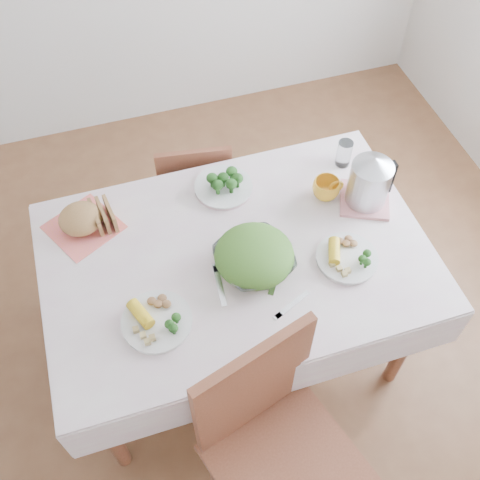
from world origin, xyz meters
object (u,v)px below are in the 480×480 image
object	(u,v)px
chair_near	(286,468)
electric_kettle	(369,181)
chair_far	(194,177)
dinner_plate_left	(157,322)
yellow_mug	(326,189)
salad_bowl	(254,260)
dining_table	(237,304)
dinner_plate_right	(347,258)

from	to	relation	value
chair_near	electric_kettle	distance (m)	1.14
chair_far	dinner_plate_left	xyz separation A→B (m)	(-0.36, -0.92, 0.31)
chair_near	chair_far	world-z (taller)	chair_near
yellow_mug	electric_kettle	world-z (taller)	electric_kettle
salad_bowl	electric_kettle	distance (m)	0.57
dining_table	yellow_mug	bearing A→B (deg)	21.38
dinner_plate_left	electric_kettle	distance (m)	1.00
chair_near	dinner_plate_right	distance (m)	0.80
dinner_plate_left	electric_kettle	world-z (taller)	electric_kettle
dining_table	electric_kettle	xyz separation A→B (m)	(0.59, 0.10, 0.51)
dining_table	dinner_plate_right	xyz separation A→B (m)	(0.40, -0.15, 0.40)
yellow_mug	dining_table	bearing A→B (deg)	-158.62
dinner_plate_right	yellow_mug	bearing A→B (deg)	82.00
chair_near	electric_kettle	xyz separation A→B (m)	(0.64, 0.84, 0.42)
dinner_plate_right	dining_table	bearing A→B (deg)	158.78
dinner_plate_left	yellow_mug	distance (m)	0.89
dining_table	dinner_plate_right	world-z (taller)	dinner_plate_right
yellow_mug	dinner_plate_left	bearing A→B (deg)	-154.91
chair_near	chair_far	xyz separation A→B (m)	(0.05, 1.46, -0.00)
dining_table	electric_kettle	size ratio (longest dim) A/B	5.96
electric_kettle	dinner_plate_left	bearing A→B (deg)	-175.76
chair_near	electric_kettle	world-z (taller)	electric_kettle
chair_far	yellow_mug	xyz separation A→B (m)	(0.45, -0.55, 0.34)
dining_table	salad_bowl	xyz separation A→B (m)	(0.05, -0.07, 0.42)
salad_bowl	dinner_plate_left	size ratio (longest dim) A/B	1.12
dining_table	dinner_plate_left	xyz separation A→B (m)	(-0.36, -0.20, 0.40)
dinner_plate_left	dining_table	bearing A→B (deg)	29.36
electric_kettle	dinner_plate_right	bearing A→B (deg)	-140.67
dinner_plate_right	electric_kettle	size ratio (longest dim) A/B	1.02
salad_bowl	dinner_plate_right	size ratio (longest dim) A/B	1.18
chair_near	yellow_mug	xyz separation A→B (m)	(0.49, 0.92, 0.34)
dining_table	chair_near	size ratio (longest dim) A/B	1.35
dinner_plate_left	yellow_mug	size ratio (longest dim) A/B	2.22
dining_table	dinner_plate_left	distance (m)	0.57
electric_kettle	salad_bowl	bearing A→B (deg)	-176.10
chair_near	chair_far	distance (m)	1.46
dinner_plate_left	dinner_plate_right	distance (m)	0.76
chair_far	dinner_plate_left	distance (m)	1.04
salad_bowl	chair_far	bearing A→B (deg)	93.71
yellow_mug	electric_kettle	xyz separation A→B (m)	(0.15, -0.07, 0.08)
chair_far	dinner_plate_left	world-z (taller)	chair_far
dining_table	yellow_mug	size ratio (longest dim) A/B	12.21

